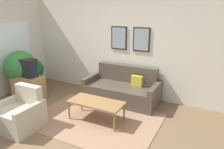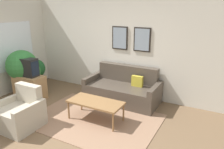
{
  "view_description": "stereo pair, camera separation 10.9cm",
  "coord_description": "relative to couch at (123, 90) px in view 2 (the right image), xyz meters",
  "views": [
    {
      "loc": [
        2.64,
        -2.77,
        2.36
      ],
      "look_at": [
        0.45,
        1.47,
        0.85
      ],
      "focal_mm": 35.0,
      "sensor_mm": 36.0,
      "label": 1
    },
    {
      "loc": [
        2.73,
        -2.72,
        2.36
      ],
      "look_at": [
        0.45,
        1.47,
        0.85
      ],
      "focal_mm": 35.0,
      "sensor_mm": 36.0,
      "label": 2
    }
  ],
  "objects": [
    {
      "name": "ground_plane",
      "position": [
        -0.49,
        -2.0,
        -0.3
      ],
      "size": [
        16.0,
        16.0,
        0.0
      ],
      "primitive_type": "plane",
      "color": "brown"
    },
    {
      "name": "area_rug",
      "position": [
        -0.1,
        -1.21,
        -0.3
      ],
      "size": [
        2.68,
        1.9,
        0.01
      ],
      "color": "#937056",
      "rests_on": "ground_plane"
    },
    {
      "name": "wall_back",
      "position": [
        -0.48,
        0.46,
        1.05
      ],
      "size": [
        8.0,
        0.09,
        2.7
      ],
      "color": "beige",
      "rests_on": "ground_plane"
    },
    {
      "name": "couch",
      "position": [
        0.0,
        0.0,
        0.0
      ],
      "size": [
        1.87,
        0.9,
        0.88
      ],
      "color": "#4C4238",
      "rests_on": "ground_plane"
    },
    {
      "name": "coffee_table",
      "position": [
        -0.06,
        -1.2,
        0.1
      ],
      "size": [
        1.17,
        0.54,
        0.44
      ],
      "color": "olive",
      "rests_on": "ground_plane"
    },
    {
      "name": "tv_stand",
      "position": [
        -2.24,
        -1.02,
        0.01
      ],
      "size": [
        0.83,
        0.44,
        0.62
      ],
      "color": "#A87F51",
      "rests_on": "ground_plane"
    },
    {
      "name": "tv",
      "position": [
        -2.24,
        -1.02,
        0.55
      ],
      "size": [
        0.55,
        0.28,
        0.47
      ],
      "color": "black",
      "rests_on": "tv_stand"
    },
    {
      "name": "armchair",
      "position": [
        -1.25,
        -2.14,
        -0.02
      ],
      "size": [
        0.78,
        0.76,
        0.83
      ],
      "rotation": [
        0.0,
        0.0,
        0.22
      ],
      "color": "#B2A893",
      "rests_on": "ground_plane"
    },
    {
      "name": "potted_plant_tall",
      "position": [
        -2.56,
        -0.92,
        0.51
      ],
      "size": [
        0.82,
        0.82,
        1.24
      ],
      "color": "slate",
      "rests_on": "ground_plane"
    },
    {
      "name": "potted_plant_by_window",
      "position": [
        -2.71,
        -0.35,
        0.24
      ],
      "size": [
        0.56,
        0.56,
        0.86
      ],
      "color": "slate",
      "rests_on": "ground_plane"
    },
    {
      "name": "potted_plant_small",
      "position": [
        -2.63,
        -0.61,
        0.23
      ],
      "size": [
        0.57,
        0.57,
        0.85
      ],
      "color": "#383D42",
      "rests_on": "ground_plane"
    }
  ]
}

